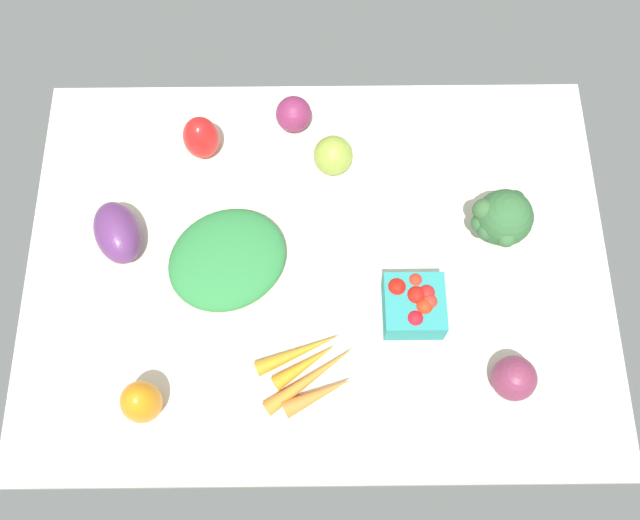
# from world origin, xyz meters

# --- Properties ---
(tablecloth) EXTENTS (1.04, 0.76, 0.02)m
(tablecloth) POSITION_xyz_m (0.00, 0.00, 0.01)
(tablecloth) COLOR beige
(tablecloth) RESTS_ON ground
(bell_pepper_red) EXTENTS (0.09, 0.09, 0.10)m
(bell_pepper_red) POSITION_xyz_m (-0.21, 0.23, 0.07)
(bell_pepper_red) COLOR red
(bell_pepper_red) RESTS_ON tablecloth
(bell_pepper_orange) EXTENTS (0.09, 0.09, 0.10)m
(bell_pepper_orange) POSITION_xyz_m (-0.28, -0.25, 0.07)
(bell_pepper_orange) COLOR orange
(bell_pepper_orange) RESTS_ON tablecloth
(red_onion_center) EXTENTS (0.07, 0.07, 0.07)m
(red_onion_center) POSITION_xyz_m (0.32, -0.22, 0.06)
(red_onion_center) COLOR #792E4A
(red_onion_center) RESTS_ON tablecloth
(red_onion_near_basket) EXTENTS (0.07, 0.07, 0.07)m
(red_onion_near_basket) POSITION_xyz_m (-0.04, 0.29, 0.05)
(red_onion_near_basket) COLOR #812752
(red_onion_near_basket) RESTS_ON tablecloth
(berry_basket) EXTENTS (0.10, 0.10, 0.07)m
(berry_basket) POSITION_xyz_m (0.16, -0.09, 0.06)
(berry_basket) COLOR teal
(berry_basket) RESTS_ON tablecloth
(eggplant) EXTENTS (0.12, 0.14, 0.08)m
(eggplant) POSITION_xyz_m (-0.35, 0.05, 0.06)
(eggplant) COLOR #5F2F6A
(eggplant) RESTS_ON tablecloth
(broccoli_head) EXTENTS (0.11, 0.11, 0.13)m
(broccoli_head) POSITION_xyz_m (0.32, 0.05, 0.09)
(broccoli_head) COLOR #9DD285
(broccoli_head) RESTS_ON tablecloth
(carrot_bunch) EXTENTS (0.18, 0.15, 0.03)m
(carrot_bunch) POSITION_xyz_m (-0.02, -0.20, 0.03)
(carrot_bunch) COLOR orange
(carrot_bunch) RESTS_ON tablecloth
(heirloom_tomato_green) EXTENTS (0.07, 0.07, 0.07)m
(heirloom_tomato_green) POSITION_xyz_m (0.03, 0.20, 0.06)
(heirloom_tomato_green) COLOR #8DA83C
(heirloom_tomato_green) RESTS_ON tablecloth
(leafy_greens_clump) EXTENTS (0.28, 0.27, 0.06)m
(leafy_greens_clump) POSITION_xyz_m (-0.16, -0.00, 0.05)
(leafy_greens_clump) COLOR #2F803F
(leafy_greens_clump) RESTS_ON tablecloth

